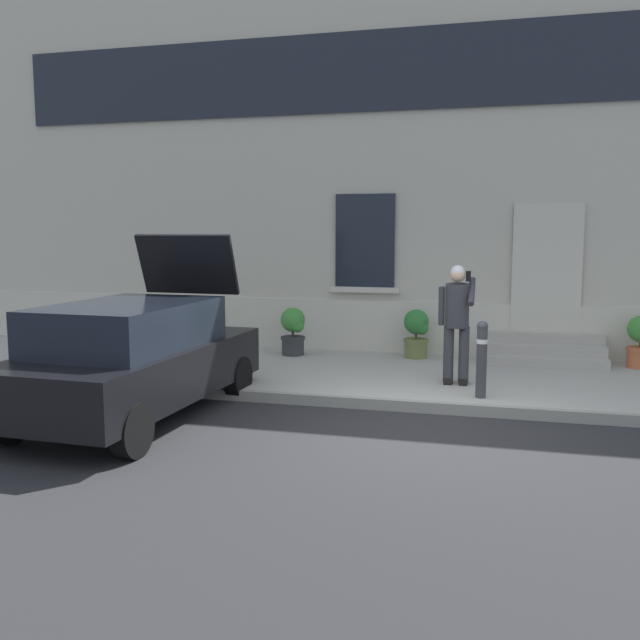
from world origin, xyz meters
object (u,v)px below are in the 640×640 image
at_px(planter_charcoal, 293,330).
at_px(bollard_near_person, 482,356).
at_px(planter_cream, 186,325).
at_px(person_on_phone, 457,317).
at_px(planter_olive, 417,332).
at_px(bollard_far_left, 183,343).
at_px(hatchback_car_black, 135,357).

bearing_deg(planter_charcoal, bollard_near_person, -36.06).
height_order(bollard_near_person, planter_cream, bollard_near_person).
xyz_separation_m(planter_cream, planter_charcoal, (2.19, -0.17, 0.00)).
bearing_deg(person_on_phone, planter_cream, 169.79).
distance_m(planter_charcoal, planter_olive, 2.21).
xyz_separation_m(bollard_far_left, person_on_phone, (3.98, 0.70, 0.44)).
distance_m(bollard_near_person, person_on_phone, 0.91).
bearing_deg(bollard_near_person, hatchback_car_black, -158.71).
height_order(bollard_near_person, person_on_phone, person_on_phone).
relative_size(bollard_near_person, planter_cream, 1.22).
bearing_deg(bollard_far_left, hatchback_car_black, -85.55).
xyz_separation_m(hatchback_car_black, person_on_phone, (3.85, 2.36, 0.35)).
bearing_deg(planter_cream, bollard_near_person, -25.33).
relative_size(hatchback_car_black, planter_olive, 4.80).
distance_m(hatchback_car_black, person_on_phone, 4.53).
distance_m(hatchback_car_black, bollard_far_left, 1.66).
height_order(hatchback_car_black, planter_cream, hatchback_car_black).
bearing_deg(person_on_phone, planter_charcoal, 159.81).
bearing_deg(planter_cream, bollard_far_left, -65.28).
relative_size(planter_cream, planter_olive, 1.00).
bearing_deg(planter_olive, planter_cream, -178.37).
height_order(person_on_phone, planter_olive, person_on_phone).
xyz_separation_m(hatchback_car_black, bollard_near_person, (4.24, 1.65, -0.09)).
bearing_deg(hatchback_car_black, bollard_far_left, 94.45).
bearing_deg(person_on_phone, bollard_far_left, -159.72).
height_order(hatchback_car_black, planter_charcoal, hatchback_car_black).
bearing_deg(person_on_phone, planter_olive, 122.01).
bearing_deg(hatchback_car_black, planter_olive, 55.56).
bearing_deg(planter_charcoal, planter_olive, 7.64).
xyz_separation_m(person_on_phone, planter_cream, (-5.19, 1.94, -0.55)).
height_order(hatchback_car_black, bollard_far_left, hatchback_car_black).
bearing_deg(planter_charcoal, planter_cream, 175.57).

